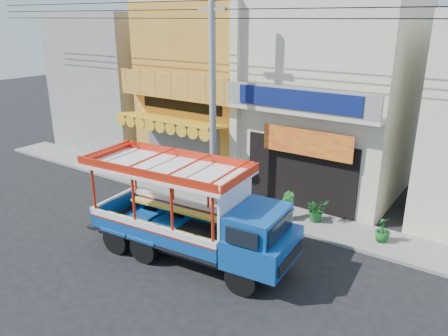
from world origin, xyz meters
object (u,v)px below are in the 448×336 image
object	(u,v)px
green_sign	(142,172)
potted_plant_b	(288,206)
utility_pole	(216,83)
potted_plant_c	(383,229)
songthaew_truck	(203,217)
potted_plant_a	(317,209)

from	to	relation	value
green_sign	potted_plant_b	size ratio (longest dim) A/B	0.86
utility_pole	potted_plant_b	bearing A→B (deg)	8.06
utility_pole	potted_plant_c	size ratio (longest dim) A/B	31.40
utility_pole	green_sign	bearing A→B (deg)	175.73
songthaew_truck	green_sign	size ratio (longest dim) A/B	7.83
potted_plant_b	potted_plant_c	xyz separation A→B (m)	(3.45, 0.25, -0.08)
utility_pole	green_sign	xyz separation A→B (m)	(-4.51, 0.34, -4.53)
utility_pole	songthaew_truck	bearing A→B (deg)	-60.02
green_sign	potted_plant_b	distance (m)	7.50
utility_pole	green_sign	distance (m)	6.41
utility_pole	potted_plant_c	world-z (taller)	utility_pole
utility_pole	potted_plant_a	xyz separation A→B (m)	(3.96, 0.88, -4.45)
songthaew_truck	green_sign	world-z (taller)	songthaew_truck
utility_pole	potted_plant_b	distance (m)	5.32
potted_plant_b	potted_plant_a	bearing A→B (deg)	-119.88
songthaew_truck	potted_plant_a	xyz separation A→B (m)	(1.83, 4.56, -0.97)
green_sign	potted_plant_c	distance (m)	10.95
songthaew_truck	potted_plant_b	world-z (taller)	songthaew_truck
green_sign	potted_plant_a	bearing A→B (deg)	3.65
potted_plant_b	potted_plant_c	size ratio (longest dim) A/B	1.18
potted_plant_a	potted_plant_c	world-z (taller)	potted_plant_a
songthaew_truck	potted_plant_c	xyz separation A→B (m)	(4.31, 4.36, -0.98)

